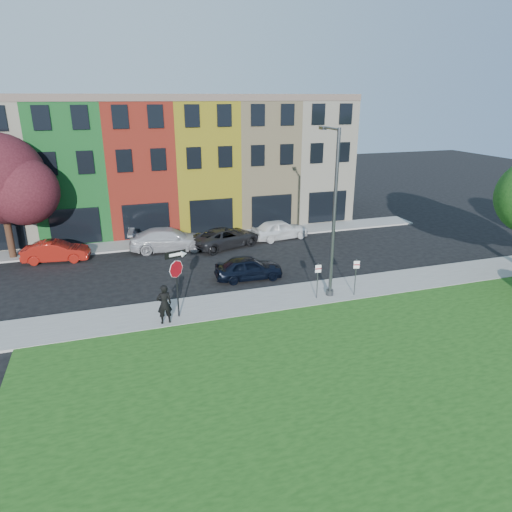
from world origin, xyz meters
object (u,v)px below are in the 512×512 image
object	(u,v)px
stop_sign	(176,271)
sedan_near	(249,268)
man	(164,304)
street_lamp	(333,215)

from	to	relation	value
stop_sign	sedan_near	xyz separation A→B (m)	(4.78, 3.89, -1.85)
stop_sign	man	xyz separation A→B (m)	(-0.71, -0.46, -1.44)
stop_sign	street_lamp	xyz separation A→B (m)	(8.22, 0.25, 2.02)
street_lamp	stop_sign	bearing A→B (deg)	-174.26
street_lamp	sedan_near	bearing A→B (deg)	137.39
stop_sign	sedan_near	distance (m)	6.43
man	sedan_near	size ratio (longest dim) A/B	0.48
man	stop_sign	bearing A→B (deg)	-151.33
stop_sign	sedan_near	size ratio (longest dim) A/B	0.83
man	street_lamp	bearing A→B (deg)	-179.97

